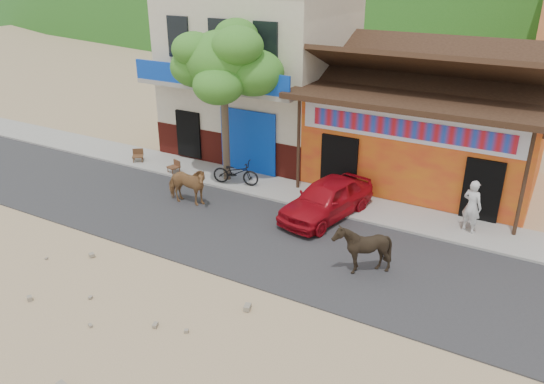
{
  "coord_description": "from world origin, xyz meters",
  "views": [
    {
      "loc": [
        6.43,
        -10.09,
        8.02
      ],
      "look_at": [
        -0.99,
        3.0,
        1.4
      ],
      "focal_mm": 35.0,
      "sensor_mm": 36.0,
      "label": 1
    }
  ],
  "objects_px": {
    "tree": "(224,104)",
    "cow_dark": "(362,248)",
    "cafe_chair_left": "(173,162)",
    "cow_tan": "(187,185)",
    "red_car": "(327,199)",
    "scooter": "(236,172)",
    "cafe_chair_right": "(137,151)",
    "pedestrian": "(472,206)"
  },
  "relations": [
    {
      "from": "tree",
      "to": "cow_dark",
      "type": "distance_m",
      "value": 8.21
    },
    {
      "from": "cafe_chair_left",
      "to": "cow_tan",
      "type": "bearing_deg",
      "value": -24.23
    },
    {
      "from": "red_car",
      "to": "scooter",
      "type": "bearing_deg",
      "value": -177.76
    },
    {
      "from": "scooter",
      "to": "cafe_chair_right",
      "type": "distance_m",
      "value": 5.0
    },
    {
      "from": "scooter",
      "to": "pedestrian",
      "type": "height_order",
      "value": "pedestrian"
    },
    {
      "from": "cow_dark",
      "to": "cafe_chair_left",
      "type": "xyz_separation_m",
      "value": [
        -9.21,
        3.19,
        -0.21
      ]
    },
    {
      "from": "cafe_chair_right",
      "to": "cow_tan",
      "type": "bearing_deg",
      "value": -64.55
    },
    {
      "from": "cow_tan",
      "to": "red_car",
      "type": "bearing_deg",
      "value": -79.14
    },
    {
      "from": "tree",
      "to": "cafe_chair_left",
      "type": "xyz_separation_m",
      "value": [
        -2.26,
        -0.5,
        -2.55
      ]
    },
    {
      "from": "cafe_chair_right",
      "to": "red_car",
      "type": "bearing_deg",
      "value": -42.18
    },
    {
      "from": "scooter",
      "to": "pedestrian",
      "type": "xyz_separation_m",
      "value": [
        8.5,
        0.43,
        0.38
      ]
    },
    {
      "from": "cafe_chair_left",
      "to": "cow_dark",
      "type": "bearing_deg",
      "value": -1.86
    },
    {
      "from": "cow_tan",
      "to": "scooter",
      "type": "height_order",
      "value": "cow_tan"
    },
    {
      "from": "scooter",
      "to": "cafe_chair_left",
      "type": "xyz_separation_m",
      "value": [
        -2.86,
        -0.21,
        -0.03
      ]
    },
    {
      "from": "cow_tan",
      "to": "pedestrian",
      "type": "bearing_deg",
      "value": -80.62
    },
    {
      "from": "scooter",
      "to": "pedestrian",
      "type": "relative_size",
      "value": 1.05
    },
    {
      "from": "red_car",
      "to": "cafe_chair_left",
      "type": "bearing_deg",
      "value": -171.98
    },
    {
      "from": "tree",
      "to": "cafe_chair_left",
      "type": "height_order",
      "value": "tree"
    },
    {
      "from": "cafe_chair_left",
      "to": "cafe_chair_right",
      "type": "relative_size",
      "value": 0.94
    },
    {
      "from": "cow_dark",
      "to": "scooter",
      "type": "xyz_separation_m",
      "value": [
        -6.35,
        3.4,
        -0.18
      ]
    },
    {
      "from": "cow_dark",
      "to": "pedestrian",
      "type": "height_order",
      "value": "pedestrian"
    },
    {
      "from": "cafe_chair_left",
      "to": "pedestrian",
      "type": "bearing_deg",
      "value": 20.5
    },
    {
      "from": "cow_dark",
      "to": "scooter",
      "type": "height_order",
      "value": "cow_dark"
    },
    {
      "from": "pedestrian",
      "to": "cow_dark",
      "type": "bearing_deg",
      "value": 82.94
    },
    {
      "from": "scooter",
      "to": "cafe_chair_left",
      "type": "distance_m",
      "value": 2.87
    },
    {
      "from": "tree",
      "to": "cow_tan",
      "type": "height_order",
      "value": "tree"
    },
    {
      "from": "cow_dark",
      "to": "pedestrian",
      "type": "relative_size",
      "value": 0.86
    },
    {
      "from": "pedestrian",
      "to": "tree",
      "type": "bearing_deg",
      "value": 23.18
    },
    {
      "from": "cow_dark",
      "to": "pedestrian",
      "type": "bearing_deg",
      "value": 156.2
    },
    {
      "from": "cafe_chair_left",
      "to": "scooter",
      "type": "bearing_deg",
      "value": 21.52
    },
    {
      "from": "cafe_chair_right",
      "to": "pedestrian",
      "type": "bearing_deg",
      "value": -35.77
    },
    {
      "from": "cafe_chair_left",
      "to": "cafe_chair_right",
      "type": "xyz_separation_m",
      "value": [
        -2.14,
        0.26,
        0.03
      ]
    },
    {
      "from": "tree",
      "to": "red_car",
      "type": "xyz_separation_m",
      "value": [
        4.69,
        -1.0,
        -2.42
      ]
    },
    {
      "from": "cow_dark",
      "to": "red_car",
      "type": "bearing_deg",
      "value": -134.53
    },
    {
      "from": "tree",
      "to": "cafe_chair_left",
      "type": "relative_size",
      "value": 6.7
    },
    {
      "from": "pedestrian",
      "to": "cafe_chair_left",
      "type": "relative_size",
      "value": 1.92
    },
    {
      "from": "red_car",
      "to": "cow_dark",
      "type": "bearing_deg",
      "value": -37.92
    },
    {
      "from": "cafe_chair_left",
      "to": "cafe_chair_right",
      "type": "distance_m",
      "value": 2.16
    },
    {
      "from": "cow_dark",
      "to": "scooter",
      "type": "distance_m",
      "value": 7.2
    },
    {
      "from": "pedestrian",
      "to": "cafe_chair_right",
      "type": "height_order",
      "value": "pedestrian"
    },
    {
      "from": "tree",
      "to": "cafe_chair_right",
      "type": "bearing_deg",
      "value": -176.88
    },
    {
      "from": "cafe_chair_left",
      "to": "tree",
      "type": "bearing_deg",
      "value": 29.73
    }
  ]
}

